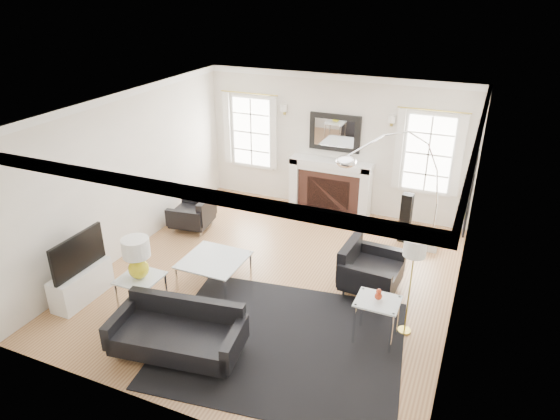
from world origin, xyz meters
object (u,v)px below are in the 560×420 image
at_px(fireplace, 330,187).
at_px(coffee_table, 214,261).
at_px(gourd_lamp, 137,256).
at_px(armchair_right, 368,270).
at_px(arc_floor_lamp, 393,189).
at_px(sofa, 179,333).
at_px(armchair_left, 194,214).

relative_size(fireplace, coffee_table, 1.80).
bearing_deg(gourd_lamp, fireplace, 73.00).
bearing_deg(armchair_right, arc_floor_lamp, 86.98).
xyz_separation_m(sofa, armchair_left, (-1.73, 3.12, 0.00)).
bearing_deg(gourd_lamp, armchair_right, 33.82).
relative_size(armchair_right, arc_floor_lamp, 0.42).
relative_size(sofa, arc_floor_lamp, 0.77).
distance_m(sofa, armchair_right, 3.02).
xyz_separation_m(coffee_table, gourd_lamp, (-0.52, -1.14, 0.59)).
bearing_deg(sofa, coffee_table, 104.53).
height_order(armchair_left, gourd_lamp, gourd_lamp).
bearing_deg(fireplace, gourd_lamp, -107.00).
distance_m(armchair_left, arc_floor_lamp, 3.81).
relative_size(armchair_left, coffee_table, 0.96).
bearing_deg(gourd_lamp, sofa, -27.11).
height_order(sofa, armchair_left, sofa).
bearing_deg(coffee_table, arc_floor_lamp, 39.49).
distance_m(armchair_right, gourd_lamp, 3.44).
height_order(fireplace, sofa, fireplace).
bearing_deg(fireplace, coffee_table, -104.29).
xyz_separation_m(fireplace, sofa, (-0.42, -4.92, -0.24)).
height_order(fireplace, armchair_left, fireplace).
relative_size(sofa, armchair_left, 1.99).
xyz_separation_m(armchair_right, gourd_lamp, (-2.81, -1.89, 0.62)).
distance_m(armchair_left, coffee_table, 1.99).
height_order(armchair_left, armchair_right, armchair_right).
bearing_deg(fireplace, armchair_left, -140.00).
relative_size(gourd_lamp, arc_floor_lamp, 0.26).
distance_m(fireplace, armchair_left, 2.81).
relative_size(sofa, coffee_table, 1.90).
height_order(armchair_right, gourd_lamp, gourd_lamp).
relative_size(coffee_table, gourd_lamp, 1.54).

